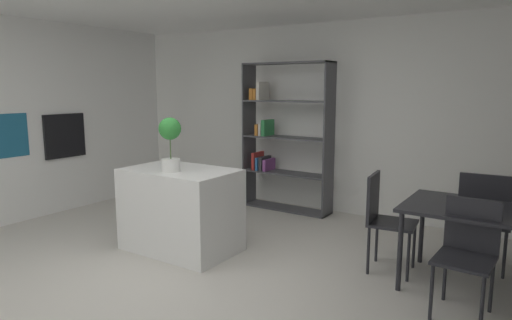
# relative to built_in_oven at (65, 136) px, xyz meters

# --- Properties ---
(ground_plane) EXTENTS (10.12, 10.12, 0.00)m
(ground_plane) POSITION_rel_built_in_oven_xyz_m (2.98, -0.94, -1.07)
(ground_plane) COLOR beige
(back_partition) EXTENTS (7.35, 0.06, 2.61)m
(back_partition) POSITION_rel_built_in_oven_xyz_m (2.98, 2.07, 0.24)
(back_partition) COLOR white
(back_partition) RESTS_ON ground_plane
(built_in_oven) EXTENTS (0.06, 0.61, 0.61)m
(built_in_oven) POSITION_rel_built_in_oven_xyz_m (0.00, 0.00, 0.00)
(built_in_oven) COLOR black
(built_in_oven) RESTS_ON ground_plane
(kitchen_island) EXTENTS (1.18, 0.75, 0.88)m
(kitchen_island) POSITION_rel_built_in_oven_xyz_m (2.43, -0.29, -0.63)
(kitchen_island) COLOR white
(kitchen_island) RESTS_ON ground_plane
(potted_plant_on_island) EXTENTS (0.23, 0.23, 0.55)m
(potted_plant_on_island) POSITION_rel_built_in_oven_xyz_m (2.44, -0.42, 0.15)
(potted_plant_on_island) COLOR white
(potted_plant_on_island) RESTS_ON kitchen_island
(open_bookshelf) EXTENTS (1.31, 0.34, 2.08)m
(open_bookshelf) POSITION_rel_built_in_oven_xyz_m (2.47, 1.75, -0.02)
(open_bookshelf) COLOR #4C4C51
(open_bookshelf) RESTS_ON ground_plane
(dining_table) EXTENTS (1.18, 0.88, 0.73)m
(dining_table) POSITION_rel_built_in_oven_xyz_m (5.21, 0.39, -0.41)
(dining_table) COLOR #232328
(dining_table) RESTS_ON ground_plane
(dining_chair_far) EXTENTS (0.48, 0.44, 0.96)m
(dining_chair_far) POSITION_rel_built_in_oven_xyz_m (5.21, 0.85, -0.50)
(dining_chair_far) COLOR #232328
(dining_chair_far) RESTS_ON ground_plane
(dining_chair_near) EXTENTS (0.43, 0.48, 0.88)m
(dining_chair_near) POSITION_rel_built_in_oven_xyz_m (5.21, -0.07, -0.55)
(dining_chair_near) COLOR #232328
(dining_chair_near) RESTS_ON ground_plane
(dining_chair_island_side) EXTENTS (0.46, 0.46, 0.93)m
(dining_chair_island_side) POSITION_rel_built_in_oven_xyz_m (4.40, 0.38, -0.51)
(dining_chair_island_side) COLOR #232328
(dining_chair_island_side) RESTS_ON ground_plane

